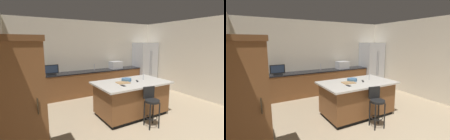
{
  "view_description": "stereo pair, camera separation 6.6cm",
  "coord_description": "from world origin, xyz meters",
  "views": [
    {
      "loc": [
        -2.63,
        -1.14,
        1.98
      ],
      "look_at": [
        -0.09,
        3.21,
        1.13
      ],
      "focal_mm": 26.61,
      "sensor_mm": 36.0,
      "label": 1
    },
    {
      "loc": [
        -2.58,
        -1.17,
        1.98
      ],
      "look_at": [
        -0.09,
        3.21,
        1.13
      ],
      "focal_mm": 26.61,
      "sensor_mm": 36.0,
      "label": 2
    }
  ],
  "objects": [
    {
      "name": "sink_faucet_back",
      "position": [
        -0.0,
        4.73,
        1.01
      ],
      "size": [
        0.02,
        0.02,
        0.24
      ],
      "primitive_type": "cylinder",
      "color": "#B2B2B7",
      "rests_on": "counter_back"
    },
    {
      "name": "counter_back",
      "position": [
        -0.08,
        4.63,
        0.45
      ],
      "size": [
        4.1,
        0.62,
        0.89
      ],
      "color": "brown",
      "rests_on": "ground_plane"
    },
    {
      "name": "refrigerator",
      "position": [
        2.41,
        4.54,
        0.97
      ],
      "size": [
        0.87,
        0.81,
        1.94
      ],
      "color": "#B7BABF",
      "rests_on": "ground_plane"
    },
    {
      "name": "tv_monitor",
      "position": [
        -1.64,
        4.58,
        1.05
      ],
      "size": [
        0.48,
        0.16,
        0.34
      ],
      "color": "black",
      "rests_on": "counter_back"
    },
    {
      "name": "cell_phone",
      "position": [
        -0.41,
        2.11,
        0.93
      ],
      "size": [
        0.07,
        0.15,
        0.01
      ],
      "primitive_type": "cube",
      "rotation": [
        0.0,
        0.0,
        0.03
      ],
      "color": "black",
      "rests_on": "kitchen_island"
    },
    {
      "name": "wall_back",
      "position": [
        0.0,
        5.01,
        1.39
      ],
      "size": [
        6.31,
        0.12,
        2.78
      ],
      "primitive_type": "cube",
      "color": "beige",
      "rests_on": "ground_plane"
    },
    {
      "name": "fruit_bowl",
      "position": [
        -0.05,
        2.49,
        0.96
      ],
      "size": [
        0.27,
        0.27,
        0.07
      ],
      "primitive_type": "cylinder",
      "color": "#3F668C",
      "rests_on": "kitchen_island"
    },
    {
      "name": "kitchen_island",
      "position": [
        0.01,
        2.34,
        0.47
      ],
      "size": [
        1.97,
        1.18,
        0.92
      ],
      "color": "black",
      "rests_on": "ground_plane"
    },
    {
      "name": "cutting_board",
      "position": [
        -0.26,
        2.35,
        0.93
      ],
      "size": [
        0.35,
        0.28,
        0.02
      ],
      "primitive_type": "cube",
      "rotation": [
        0.0,
        0.0,
        -0.08
      ],
      "color": "#A87F51",
      "rests_on": "kitchen_island"
    },
    {
      "name": "range_oven",
      "position": [
        -2.49,
        4.63,
        0.45
      ],
      "size": [
        0.71,
        0.63,
        0.91
      ],
      "color": "#B7BABF",
      "rests_on": "ground_plane"
    },
    {
      "name": "bar_stool_center",
      "position": [
        0.02,
        1.57,
        0.56
      ],
      "size": [
        0.34,
        0.36,
        0.94
      ],
      "rotation": [
        0.0,
        0.0,
        -0.18
      ],
      "color": "black",
      "rests_on": "ground_plane"
    },
    {
      "name": "cabinet_tower",
      "position": [
        -2.61,
        1.44,
        1.08
      ],
      "size": [
        0.66,
        0.59,
        2.07
      ],
      "color": "brown",
      "rests_on": "ground_plane"
    },
    {
      "name": "tv_remote",
      "position": [
        0.17,
        2.3,
        0.93
      ],
      "size": [
        0.12,
        0.17,
        0.02
      ],
      "primitive_type": "cube",
      "rotation": [
        0.0,
        0.0,
        -0.5
      ],
      "color": "black",
      "rests_on": "kitchen_island"
    },
    {
      "name": "wall_right",
      "position": [
        2.95,
        2.5,
        1.39
      ],
      "size": [
        0.12,
        5.41,
        2.78
      ],
      "primitive_type": "cube",
      "color": "beige",
      "rests_on": "ground_plane"
    },
    {
      "name": "sink_faucet_island",
      "position": [
        0.42,
        2.34,
        1.03
      ],
      "size": [
        0.02,
        0.02,
        0.22
      ],
      "primitive_type": "cylinder",
      "color": "#B2B2B7",
      "rests_on": "kitchen_island"
    },
    {
      "name": "microwave",
      "position": [
        0.92,
        4.63,
        1.04
      ],
      "size": [
        0.48,
        0.36,
        0.3
      ],
      "primitive_type": "cube",
      "color": "#B7BABF",
      "rests_on": "counter_back"
    }
  ]
}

